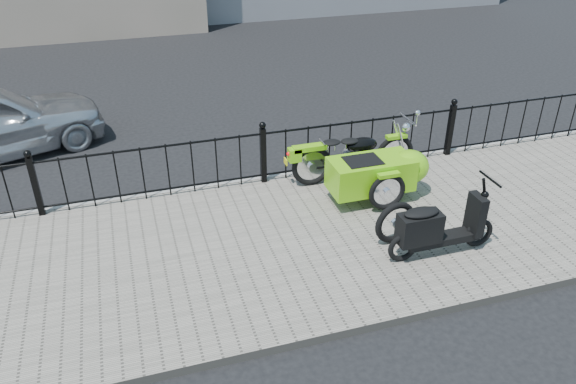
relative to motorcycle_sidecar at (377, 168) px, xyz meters
name	(u,v)px	position (x,y,z in m)	size (l,w,h in m)	color
ground	(287,228)	(-1.61, -0.34, -0.59)	(120.00, 120.00, 0.00)	black
sidewalk	(297,243)	(-1.61, -0.84, -0.53)	(30.00, 3.80, 0.12)	slate
curb	(262,180)	(-1.61, 1.10, -0.53)	(30.00, 0.10, 0.12)	gray
iron_fence	(263,156)	(-1.61, 0.96, -0.01)	(14.11, 0.11, 1.08)	black
motorcycle_sidecar	(377,168)	(0.00, 0.00, 0.00)	(2.28, 1.48, 0.98)	black
scooter	(436,228)	(0.05, -1.73, -0.06)	(1.59, 0.46, 1.08)	black
spare_tire	(395,223)	(-0.33, -1.30, -0.16)	(0.64, 0.64, 0.09)	black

